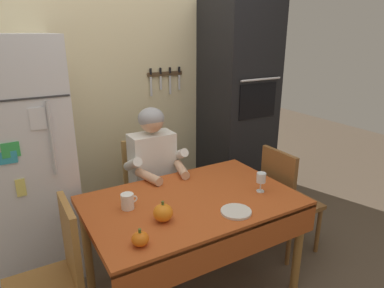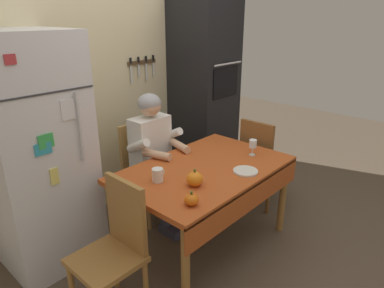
{
  "view_description": "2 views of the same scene",
  "coord_description": "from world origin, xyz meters",
  "px_view_note": "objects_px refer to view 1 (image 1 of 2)",
  "views": [
    {
      "loc": [
        -1.04,
        -1.68,
        1.82
      ],
      "look_at": [
        0.12,
        0.3,
        1.05
      ],
      "focal_mm": 31.91,
      "sensor_mm": 36.0,
      "label": 1
    },
    {
      "loc": [
        -1.93,
        -1.51,
        1.9
      ],
      "look_at": [
        0.06,
        0.28,
        0.88
      ],
      "focal_mm": 32.15,
      "sensor_mm": 36.0,
      "label": 2
    }
  ],
  "objects_px": {
    "chair_behind_person": "(148,187)",
    "pumpkin_medium": "(163,213)",
    "seated_person": "(156,170)",
    "serving_tray": "(236,212)",
    "dining_table": "(194,211)",
    "wine_glass": "(261,179)",
    "refrigerator": "(21,162)",
    "coffee_mug": "(128,201)",
    "pumpkin_large": "(140,239)",
    "chair_right_side": "(285,197)",
    "chair_left_side": "(56,274)",
    "wall_oven": "(237,110)"
  },
  "relations": [
    {
      "from": "wall_oven",
      "to": "chair_behind_person",
      "type": "relative_size",
      "value": 2.26
    },
    {
      "from": "wine_glass",
      "to": "pumpkin_large",
      "type": "distance_m",
      "value": 0.99
    },
    {
      "from": "wine_glass",
      "to": "serving_tray",
      "type": "xyz_separation_m",
      "value": [
        -0.33,
        -0.15,
        -0.09
      ]
    },
    {
      "from": "chair_behind_person",
      "to": "wine_glass",
      "type": "bearing_deg",
      "value": -62.84
    },
    {
      "from": "dining_table",
      "to": "seated_person",
      "type": "distance_m",
      "value": 0.61
    },
    {
      "from": "wall_oven",
      "to": "chair_left_side",
      "type": "xyz_separation_m",
      "value": [
        -1.95,
        -0.92,
        -0.54
      ]
    },
    {
      "from": "chair_right_side",
      "to": "chair_left_side",
      "type": "xyz_separation_m",
      "value": [
        -1.8,
        -0.04,
        0.0
      ]
    },
    {
      "from": "seated_person",
      "to": "dining_table",
      "type": "bearing_deg",
      "value": -90.34
    },
    {
      "from": "chair_behind_person",
      "to": "pumpkin_medium",
      "type": "height_order",
      "value": "chair_behind_person"
    },
    {
      "from": "pumpkin_medium",
      "to": "chair_right_side",
      "type": "bearing_deg",
      "value": 8.06
    },
    {
      "from": "refrigerator",
      "to": "wine_glass",
      "type": "xyz_separation_m",
      "value": [
        1.42,
        -1.01,
        -0.06
      ]
    },
    {
      "from": "refrigerator",
      "to": "coffee_mug",
      "type": "distance_m",
      "value": 0.94
    },
    {
      "from": "coffee_mug",
      "to": "pumpkin_large",
      "type": "height_order",
      "value": "coffee_mug"
    },
    {
      "from": "pumpkin_medium",
      "to": "coffee_mug",
      "type": "bearing_deg",
      "value": 117.87
    },
    {
      "from": "refrigerator",
      "to": "dining_table",
      "type": "height_order",
      "value": "refrigerator"
    },
    {
      "from": "coffee_mug",
      "to": "serving_tray",
      "type": "bearing_deg",
      "value": -34.86
    },
    {
      "from": "dining_table",
      "to": "seated_person",
      "type": "height_order",
      "value": "seated_person"
    },
    {
      "from": "chair_behind_person",
      "to": "seated_person",
      "type": "bearing_deg",
      "value": -90.0
    },
    {
      "from": "pumpkin_medium",
      "to": "serving_tray",
      "type": "xyz_separation_m",
      "value": [
        0.43,
        -0.15,
        -0.05
      ]
    },
    {
      "from": "chair_left_side",
      "to": "chair_behind_person",
      "type": "bearing_deg",
      "value": 41.12
    },
    {
      "from": "chair_left_side",
      "to": "pumpkin_medium",
      "type": "relative_size",
      "value": 7.25
    },
    {
      "from": "seated_person",
      "to": "wine_glass",
      "type": "bearing_deg",
      "value": -57.13
    },
    {
      "from": "pumpkin_large",
      "to": "serving_tray",
      "type": "relative_size",
      "value": 0.51
    },
    {
      "from": "dining_table",
      "to": "seated_person",
      "type": "relative_size",
      "value": 1.12
    },
    {
      "from": "chair_left_side",
      "to": "refrigerator",
      "type": "bearing_deg",
      "value": 93.2
    },
    {
      "from": "seated_person",
      "to": "pumpkin_medium",
      "type": "distance_m",
      "value": 0.79
    },
    {
      "from": "refrigerator",
      "to": "chair_left_side",
      "type": "bearing_deg",
      "value": -86.8
    },
    {
      "from": "pumpkin_large",
      "to": "chair_right_side",
      "type": "bearing_deg",
      "value": 13.22
    },
    {
      "from": "chair_left_side",
      "to": "pumpkin_large",
      "type": "xyz_separation_m",
      "value": [
        0.4,
        -0.29,
        0.27
      ]
    },
    {
      "from": "coffee_mug",
      "to": "wall_oven",
      "type": "bearing_deg",
      "value": 28.77
    },
    {
      "from": "wine_glass",
      "to": "serving_tray",
      "type": "bearing_deg",
      "value": -155.27
    },
    {
      "from": "dining_table",
      "to": "pumpkin_medium",
      "type": "distance_m",
      "value": 0.34
    },
    {
      "from": "pumpkin_medium",
      "to": "seated_person",
      "type": "bearing_deg",
      "value": 68.4
    },
    {
      "from": "wine_glass",
      "to": "pumpkin_medium",
      "type": "height_order",
      "value": "wine_glass"
    },
    {
      "from": "pumpkin_large",
      "to": "serving_tray",
      "type": "bearing_deg",
      "value": 1.31
    },
    {
      "from": "refrigerator",
      "to": "chair_behind_person",
      "type": "bearing_deg",
      "value": -5.42
    },
    {
      "from": "pumpkin_large",
      "to": "pumpkin_medium",
      "type": "distance_m",
      "value": 0.26
    },
    {
      "from": "serving_tray",
      "to": "coffee_mug",
      "type": "bearing_deg",
      "value": 145.14
    },
    {
      "from": "seated_person",
      "to": "chair_right_side",
      "type": "height_order",
      "value": "seated_person"
    },
    {
      "from": "chair_behind_person",
      "to": "chair_left_side",
      "type": "xyz_separation_m",
      "value": [
        -0.9,
        -0.79,
        0.0
      ]
    },
    {
      "from": "wine_glass",
      "to": "refrigerator",
      "type": "bearing_deg",
      "value": 144.74
    },
    {
      "from": "chair_right_side",
      "to": "serving_tray",
      "type": "relative_size",
      "value": 4.81
    },
    {
      "from": "seated_person",
      "to": "serving_tray",
      "type": "bearing_deg",
      "value": -80.82
    },
    {
      "from": "chair_behind_person",
      "to": "pumpkin_medium",
      "type": "relative_size",
      "value": 7.25
    },
    {
      "from": "refrigerator",
      "to": "pumpkin_large",
      "type": "relative_size",
      "value": 18.35
    },
    {
      "from": "wall_oven",
      "to": "chair_left_side",
      "type": "distance_m",
      "value": 2.22
    },
    {
      "from": "seated_person",
      "to": "pumpkin_large",
      "type": "xyz_separation_m",
      "value": [
        -0.5,
        -0.89,
        0.04
      ]
    },
    {
      "from": "wall_oven",
      "to": "pumpkin_large",
      "type": "xyz_separation_m",
      "value": [
        -1.55,
        -1.21,
        -0.27
      ]
    },
    {
      "from": "pumpkin_large",
      "to": "coffee_mug",
      "type": "bearing_deg",
      "value": 78.82
    },
    {
      "from": "refrigerator",
      "to": "wall_oven",
      "type": "relative_size",
      "value": 0.86
    }
  ]
}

